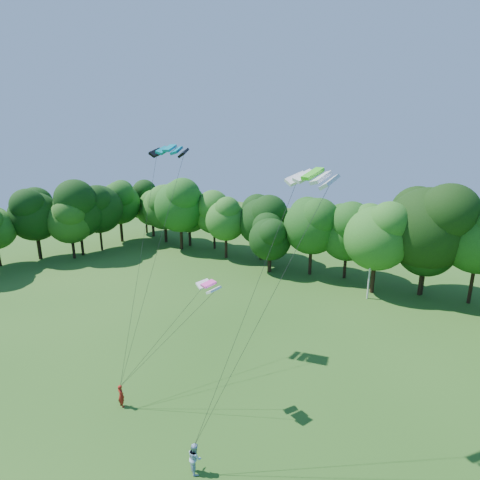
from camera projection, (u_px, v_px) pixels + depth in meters
The scene contains 10 objects.
ground at pixel (114, 471), 21.35m from camera, with size 160.00×160.00×0.00m, color #214F15.
utility_pole at pixel (370, 266), 43.64m from camera, with size 1.50×0.64×7.87m.
kite_flyer_left at pixel (121, 396), 26.34m from camera, with size 0.63×0.41×1.72m, color maroon.
kite_flyer_right at pixel (195, 457), 21.14m from camera, with size 0.91×0.70×1.86m, color #99B8D4.
kite_teal at pixel (170, 148), 30.69m from camera, with size 3.41×2.39×0.60m.
kite_green at pixel (313, 174), 19.79m from camera, with size 3.08×1.90×0.63m.
kite_pink at pixel (209, 284), 24.80m from camera, with size 2.07×1.37×0.31m.
tree_back_west at pixel (180, 200), 62.81m from camera, with size 9.52×9.52×13.85m.
tree_back_center at pixel (429, 217), 43.24m from camera, with size 10.65×10.65×15.49m.
tree_flank_west at pixel (69, 215), 58.27m from camera, with size 7.66×7.66×11.14m.
Camera 1 is at (16.40, -8.91, 18.27)m, focal length 28.00 mm.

